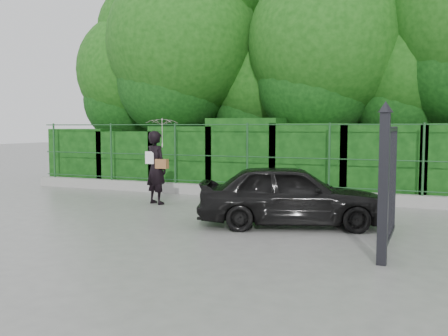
% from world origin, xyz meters
% --- Properties ---
extents(ground, '(80.00, 80.00, 0.00)m').
position_xyz_m(ground, '(0.00, 0.00, 0.00)').
color(ground, gray).
extents(kerb, '(14.00, 0.25, 0.30)m').
position_xyz_m(kerb, '(0.00, 4.50, 0.15)').
color(kerb, '#9E9E99').
rests_on(kerb, ground).
extents(fence, '(14.13, 0.06, 1.80)m').
position_xyz_m(fence, '(0.22, 4.50, 1.20)').
color(fence, '#1D4A24').
rests_on(fence, kerb).
extents(hedge, '(14.20, 1.20, 2.24)m').
position_xyz_m(hedge, '(0.15, 5.50, 1.02)').
color(hedge, black).
rests_on(hedge, ground).
extents(trees, '(17.10, 6.15, 8.08)m').
position_xyz_m(trees, '(1.14, 7.74, 4.62)').
color(trees, black).
rests_on(trees, ground).
extents(gate, '(0.22, 2.33, 2.36)m').
position_xyz_m(gate, '(4.60, -0.72, 1.19)').
color(gate, black).
rests_on(gate, ground).
extents(woman, '(0.98, 0.86, 2.23)m').
position_xyz_m(woman, '(-1.28, 2.49, 1.38)').
color(woman, black).
rests_on(woman, ground).
extents(car, '(3.98, 2.61, 1.26)m').
position_xyz_m(car, '(2.61, 1.05, 0.63)').
color(car, black).
rests_on(car, ground).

